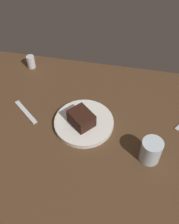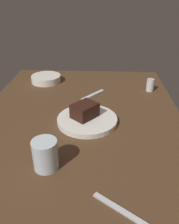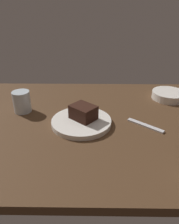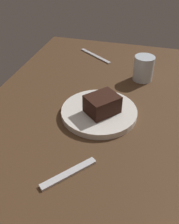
{
  "view_description": "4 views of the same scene",
  "coord_description": "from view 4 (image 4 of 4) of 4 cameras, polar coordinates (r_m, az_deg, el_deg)",
  "views": [
    {
      "loc": [
        15.85,
        -61.96,
        87.16
      ],
      "look_at": [
        2.58,
        5.31,
        8.6
      ],
      "focal_mm": 43.34,
      "sensor_mm": 36.0,
      "label": 1
    },
    {
      "loc": [
        78.71,
        8.13,
        50.73
      ],
      "look_at": [
        -1.63,
        4.12,
        6.21
      ],
      "focal_mm": 37.28,
      "sensor_mm": 36.0,
      "label": 2
    },
    {
      "loc": [
        -3.47,
        76.93,
        47.01
      ],
      "look_at": [
        -2.37,
        -0.98,
        6.1
      ],
      "focal_mm": 34.79,
      "sensor_mm": 36.0,
      "label": 3
    },
    {
      "loc": [
        -61.93,
        -10.8,
        51.9
      ],
      "look_at": [
        -4.22,
        5.08,
        7.26
      ],
      "focal_mm": 41.41,
      "sensor_mm": 36.0,
      "label": 4
    }
  ],
  "objects": [
    {
      "name": "dessert_plate",
      "position": [
        0.8,
        2.13,
        -0.04
      ],
      "size": [
        23.48,
        23.48,
        1.94
      ],
      "primitive_type": "cylinder",
      "color": "white",
      "rests_on": "dining_table"
    },
    {
      "name": "chocolate_cake_slice",
      "position": [
        0.77,
        2.82,
        1.77
      ],
      "size": [
        11.91,
        11.73,
        5.54
      ],
      "primitive_type": "cube",
      "rotation": [
        0.0,
        0.0,
        5.56
      ],
      "color": "black",
      "rests_on": "dessert_plate"
    },
    {
      "name": "dining_table",
      "position": [
        0.81,
        4.29,
        -2.13
      ],
      "size": [
        120.0,
        84.0,
        3.0
      ],
      "primitive_type": "cube",
      "color": "#4C331E",
      "rests_on": "ground"
    },
    {
      "name": "butter_knife",
      "position": [
        1.18,
        1.3,
        12.3
      ],
      "size": [
        12.14,
        16.3,
        0.5
      ],
      "primitive_type": "cube",
      "rotation": [
        0.0,
        0.0,
        0.95
      ],
      "color": "silver",
      "rests_on": "dining_table"
    },
    {
      "name": "water_glass",
      "position": [
        0.99,
        11.84,
        9.42
      ],
      "size": [
        7.43,
        7.43,
        9.25
      ],
      "primitive_type": "cylinder",
      "color": "silver",
      "rests_on": "dining_table"
    },
    {
      "name": "dessert_spoon",
      "position": [
        0.63,
        -4.59,
        -13.34
      ],
      "size": [
        12.7,
        10.95,
        0.7
      ],
      "primitive_type": "cube",
      "rotation": [
        0.0,
        0.0,
        2.45
      ],
      "color": "silver",
      "rests_on": "dining_table"
    }
  ]
}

